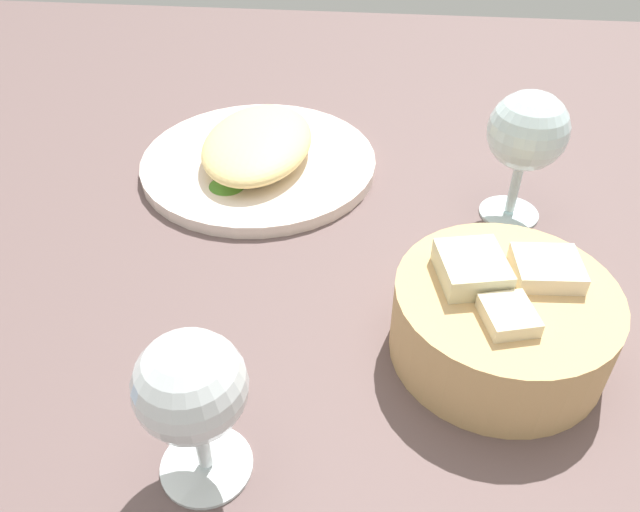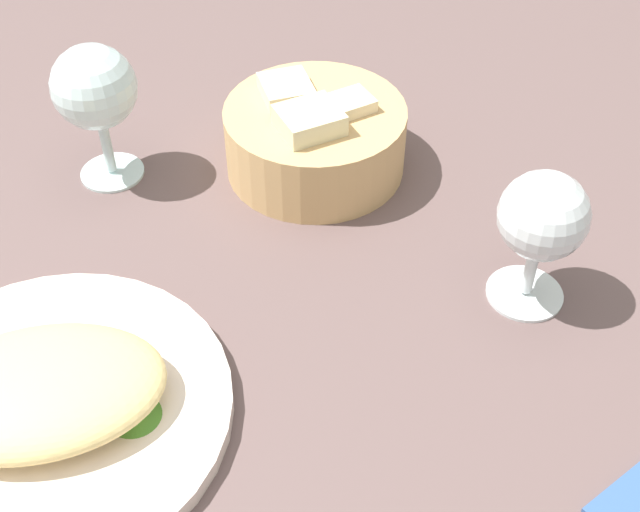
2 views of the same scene
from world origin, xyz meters
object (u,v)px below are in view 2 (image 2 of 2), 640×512
at_px(plate, 48,412).
at_px(bread_basket, 314,137).
at_px(wine_glass_far, 95,92).
at_px(wine_glass_near, 542,222).

height_order(plate, bread_basket, bread_basket).
xyz_separation_m(plate, wine_glass_far, (0.06, 0.28, 0.09)).
height_order(plate, wine_glass_near, wine_glass_near).
bearing_deg(plate, bread_basket, 42.94).
height_order(bread_basket, wine_glass_far, wine_glass_far).
distance_m(bread_basket, wine_glass_far, 0.20).
height_order(wine_glass_near, wine_glass_far, wine_glass_far).
bearing_deg(bread_basket, wine_glass_near, -58.31).
bearing_deg(bread_basket, plate, -137.06).
xyz_separation_m(bread_basket, wine_glass_near, (0.13, -0.21, 0.05)).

